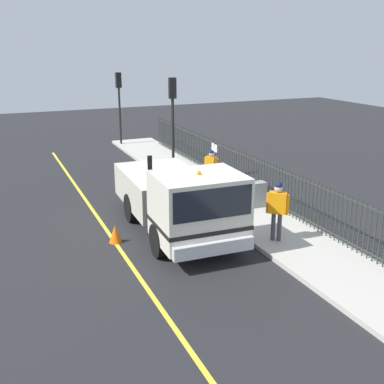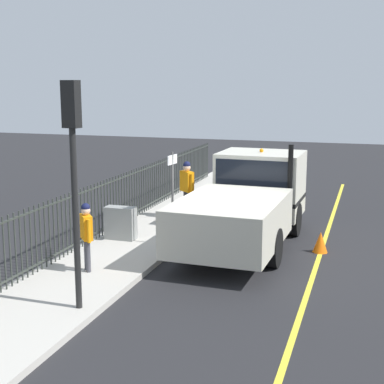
{
  "view_description": "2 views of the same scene",
  "coord_description": "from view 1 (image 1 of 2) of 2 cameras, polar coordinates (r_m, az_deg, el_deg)",
  "views": [
    {
      "loc": [
        -5.34,
        -14.56,
        5.75
      ],
      "look_at": [
        0.38,
        -1.35,
        1.24
      ],
      "focal_mm": 44.37,
      "sensor_mm": 36.0,
      "label": 1
    },
    {
      "loc": [
        -3.35,
        13.16,
        4.4
      ],
      "look_at": [
        1.42,
        -1.73,
        1.35
      ],
      "focal_mm": 52.99,
      "sensor_mm": 36.0,
      "label": 2
    }
  ],
  "objects": [
    {
      "name": "ground_plane",
      "position": [
        16.54,
        -3.08,
        -2.99
      ],
      "size": [
        58.82,
        58.82,
        0.0
      ],
      "primitive_type": "plane",
      "color": "#232326",
      "rests_on": "ground"
    },
    {
      "name": "traffic_light_near",
      "position": [
        20.12,
        -2.34,
        10.01
      ],
      "size": [
        0.32,
        0.24,
        4.29
      ],
      "rotation": [
        0.0,
        0.0,
        3.03
      ],
      "color": "black",
      "rests_on": "sidewalk_slab"
    },
    {
      "name": "iron_fence",
      "position": [
        17.83,
        8.29,
        1.5
      ],
      "size": [
        0.04,
        22.76,
        1.56
      ],
      "color": "#2D332D",
      "rests_on": "sidewalk_slab"
    },
    {
      "name": "work_truck",
      "position": [
        14.44,
        -1.38,
        -0.68
      ],
      "size": [
        2.59,
        6.39,
        2.74
      ],
      "rotation": [
        0.0,
        0.0,
        3.11
      ],
      "color": "silver",
      "rests_on": "ground"
    },
    {
      "name": "worker_standing",
      "position": [
        14.08,
        10.24,
        -1.55
      ],
      "size": [
        0.54,
        0.51,
        1.82
      ],
      "rotation": [
        0.0,
        0.0,
        2.43
      ],
      "color": "orange",
      "rests_on": "sidewalk_slab"
    },
    {
      "name": "sidewalk_slab",
      "position": [
        17.58,
        5.23,
        -1.55
      ],
      "size": [
        2.5,
        26.74,
        0.14
      ],
      "primitive_type": "cube",
      "color": "#B7B2A8",
      "rests_on": "ground"
    },
    {
      "name": "lane_marking",
      "position": [
        15.96,
        -10.57,
        -4.03
      ],
      "size": [
        0.12,
        24.06,
        0.01
      ],
      "primitive_type": "cube",
      "color": "yellow",
      "rests_on": "ground"
    },
    {
      "name": "pedestrian_distant",
      "position": [
        19.06,
        2.33,
        3.28
      ],
      "size": [
        0.44,
        0.48,
        1.59
      ],
      "rotation": [
        0.0,
        0.0,
        5.41
      ],
      "color": "orange",
      "rests_on": "sidewalk_slab"
    },
    {
      "name": "traffic_light_mid",
      "position": [
        27.93,
        -8.77,
        11.6
      ],
      "size": [
        0.32,
        0.24,
        4.08
      ],
      "rotation": [
        0.0,
        0.0,
        3.25
      ],
      "color": "black",
      "rests_on": "sidewalk_slab"
    },
    {
      "name": "street_sign",
      "position": [
        16.17,
        2.68,
        2.78
      ],
      "size": [
        0.09,
        0.5,
        2.48
      ],
      "color": "#4C4C4C",
      "rests_on": "sidewalk_slab"
    },
    {
      "name": "utility_cabinet",
      "position": [
        17.11,
        7.46,
        -0.32
      ],
      "size": [
        0.84,
        0.38,
        0.9
      ],
      "primitive_type": "cube",
      "color": "gray",
      "rests_on": "sidewalk_slab"
    },
    {
      "name": "traffic_cone",
      "position": [
        14.53,
        -9.21,
        -4.98
      ],
      "size": [
        0.39,
        0.39,
        0.55
      ],
      "primitive_type": "cone",
      "color": "orange",
      "rests_on": "ground"
    }
  ]
}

